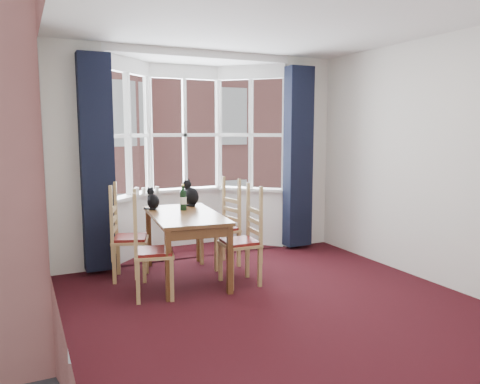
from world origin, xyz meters
TOP-DOWN VIEW (x-y plane):
  - floor at (0.00, 0.00)m, footprint 4.50×4.50m
  - ceiling at (0.00, 0.00)m, footprint 4.50×4.50m
  - wall_left at (-2.00, 0.00)m, footprint 0.00×4.50m
  - wall_right at (2.00, 0.00)m, footprint 0.00×4.50m
  - wall_back_pier_left at (-1.65, 2.25)m, footprint 0.70×0.12m
  - wall_back_pier_right at (1.65, 2.25)m, footprint 0.70×0.12m
  - bay_window at (0.00, 2.75)m, footprint 2.76×0.94m
  - curtain_left at (-1.42, 2.07)m, footprint 0.38×0.22m
  - curtain_right at (1.42, 2.07)m, footprint 0.38×0.22m
  - dining_table at (-0.55, 1.40)m, footprint 0.91×1.50m
  - chair_left_near at (-1.14, 0.98)m, footprint 0.48×0.50m
  - chair_left_far at (-1.22, 1.71)m, footprint 0.51×0.52m
  - chair_right_near at (0.04, 0.95)m, footprint 0.42×0.44m
  - chair_right_far at (0.12, 1.74)m, footprint 0.47×0.48m
  - cat_left at (-0.80, 1.87)m, footprint 0.19×0.23m
  - cat_right at (-0.29, 1.93)m, footprint 0.26×0.30m
  - wine_bottle at (-0.49, 1.63)m, footprint 0.08×0.08m
  - candle_tall at (-0.83, 2.60)m, footprint 0.06×0.06m
  - candle_short at (-0.73, 2.63)m, footprint 0.06×0.06m
  - candle_extra at (-0.54, 2.65)m, footprint 0.05×0.05m
  - street at (0.00, 32.25)m, footprint 80.00×80.00m
  - tenement_building at (0.00, 14.01)m, footprint 18.40×7.80m

SIDE VIEW (x-z plane):
  - street at x=0.00m, z-range -6.00..-6.00m
  - floor at x=0.00m, z-range 0.00..0.00m
  - chair_left_near at x=-1.14m, z-range 0.01..0.93m
  - chair_left_far at x=-1.22m, z-range 0.01..0.93m
  - chair_right_near at x=0.04m, z-range 0.01..0.93m
  - chair_right_far at x=0.12m, z-range 0.01..0.93m
  - dining_table at x=-0.55m, z-range 0.30..1.08m
  - cat_left at x=-0.80m, z-range 0.75..1.03m
  - candle_short at x=-0.73m, z-range 0.87..0.96m
  - candle_extra at x=-0.54m, z-range 0.87..0.96m
  - cat_right at x=-0.29m, z-range 0.74..1.10m
  - candle_tall at x=-0.83m, z-range 0.87..0.97m
  - wine_bottle at x=-0.49m, z-range 0.77..1.08m
  - curtain_left at x=-1.42m, z-range 0.05..2.65m
  - curtain_right at x=1.42m, z-range 0.05..2.65m
  - wall_left at x=-2.00m, z-range -0.85..3.65m
  - wall_right at x=2.00m, z-range -0.85..3.65m
  - wall_back_pier_left at x=-1.65m, z-range 0.00..2.80m
  - wall_back_pier_right at x=1.65m, z-range 0.00..2.80m
  - bay_window at x=0.00m, z-range 0.00..2.80m
  - tenement_building at x=0.00m, z-range -6.00..9.20m
  - ceiling at x=0.00m, z-range 2.80..2.80m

